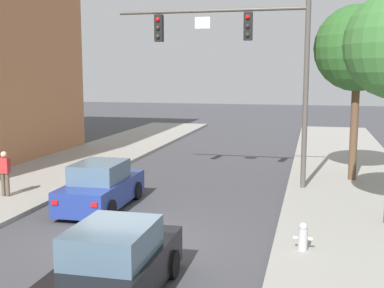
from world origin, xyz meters
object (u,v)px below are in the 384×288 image
Objects in this scene: car_lead_blue at (101,187)px; pedestrian_sidewalk_left_walker at (5,171)px; street_tree_second at (358,49)px; car_following_black at (116,266)px; traffic_signal_mast at (249,51)px; fire_hydrant at (303,236)px.

car_lead_blue is 3.80m from pedestrian_sidewalk_left_walker.
car_lead_blue is 0.60× the size of street_tree_second.
car_following_black is 9.56m from pedestrian_sidewalk_left_walker.
traffic_signal_mast is 8.91m from fire_hydrant.
traffic_signal_mast reaches higher than fire_hydrant.
car_following_black is (-1.29, -10.52, -4.66)m from traffic_signal_mast.
pedestrian_sidewalk_left_walker reaches higher than fire_hydrant.
street_tree_second reaches higher than pedestrian_sidewalk_left_walker.
fire_hydrant is 10.53m from street_tree_second.
pedestrian_sidewalk_left_walker is at bearing -154.28° from street_tree_second.
traffic_signal_mast is 4.59m from street_tree_second.
street_tree_second reaches higher than car_following_black.
pedestrian_sidewalk_left_walker reaches higher than car_following_black.
pedestrian_sidewalk_left_walker is 14.43m from street_tree_second.
pedestrian_sidewalk_left_walker is (-3.78, 0.13, 0.34)m from car_lead_blue.
pedestrian_sidewalk_left_walker is 0.23× the size of street_tree_second.
pedestrian_sidewalk_left_walker is (-6.95, 6.57, 0.34)m from car_following_black.
traffic_signal_mast reaches higher than street_tree_second.
fire_hydrant is at bearing -101.20° from street_tree_second.
pedestrian_sidewalk_left_walker is at bearing -154.32° from traffic_signal_mast.
fire_hydrant is at bearing -23.88° from car_lead_blue.
fire_hydrant is at bearing -71.81° from traffic_signal_mast.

